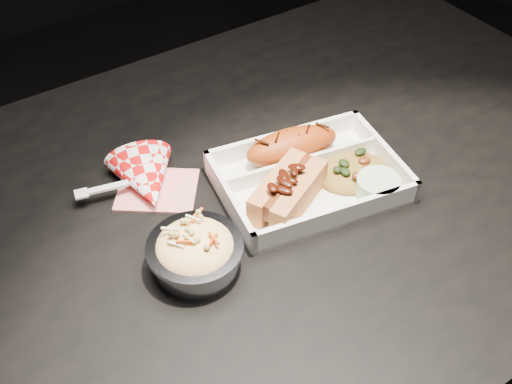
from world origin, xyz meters
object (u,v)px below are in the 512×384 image
dining_table (276,224)px  foil_coleslaw_cup (195,251)px  hotdog (288,189)px  napkin_fork (147,181)px  fried_pastry (292,146)px  food_tray (308,180)px

dining_table → foil_coleslaw_cup: foil_coleslaw_cup is taller
hotdog → napkin_fork: size_ratio=0.77×
foil_coleslaw_cup → dining_table: bearing=22.8°
fried_pastry → hotdog: hotdog is taller
food_tray → napkin_fork: size_ratio=1.56×
food_tray → hotdog: bearing=-149.2°
fried_pastry → napkin_fork: 0.21m
foil_coleslaw_cup → food_tray: bearing=11.3°
food_tray → foil_coleslaw_cup: 0.21m
fried_pastry → hotdog: size_ratio=1.03×
napkin_fork → foil_coleslaw_cup: bearing=-81.0°
napkin_fork → fried_pastry: bearing=-4.2°
hotdog → foil_coleslaw_cup: 0.16m
dining_table → hotdog: 0.14m
hotdog → foil_coleslaw_cup: (-0.16, -0.02, -0.00)m
fried_pastry → foil_coleslaw_cup: 0.24m
fried_pastry → foil_coleslaw_cup: bearing=-156.2°
food_tray → hotdog: hotdog is taller
dining_table → foil_coleslaw_cup: (-0.18, -0.07, 0.12)m
food_tray → hotdog: size_ratio=2.02×
food_tray → dining_table: bearing=142.2°
hotdog → napkin_fork: napkin_fork is taller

